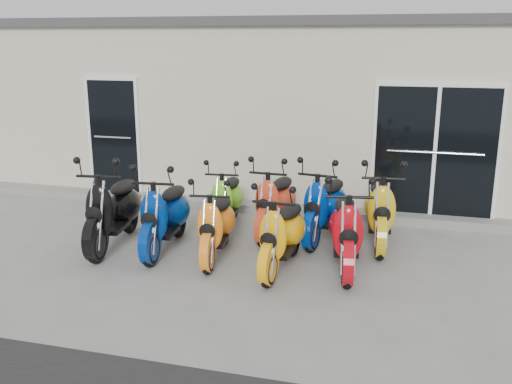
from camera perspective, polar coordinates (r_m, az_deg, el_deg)
ground at (r=8.28m, az=-1.09°, el=-6.06°), size 80.00×80.00×0.00m
building at (r=12.88m, az=5.40°, el=8.82°), size 14.00×6.00×3.20m
roof_cap at (r=12.80m, az=5.59°, el=16.31°), size 14.20×6.20×0.16m
front_step at (r=10.11m, az=2.10°, el=-1.68°), size 14.00×0.40×0.15m
door_left at (r=11.12m, az=-14.02°, el=5.69°), size 1.07×0.08×2.22m
door_right at (r=9.75m, az=17.47°, el=4.18°), size 2.02×0.08×2.22m
scooter_front_black at (r=8.57m, az=-14.13°, el=-0.71°), size 0.94×2.03×1.45m
scooter_front_blue at (r=8.27m, az=-9.11°, el=-1.29°), size 0.82×1.90×1.37m
scooter_front_orange_a at (r=7.90m, az=-4.01°, el=-2.38°), size 0.82×1.75×1.24m
scooter_front_orange_b at (r=7.48m, az=2.66°, el=-3.23°), size 0.75×1.77×1.28m
scooter_front_red at (r=7.60m, az=9.05°, el=-2.73°), size 0.95×1.94×1.38m
scooter_back_green at (r=9.15m, az=-2.91°, el=-0.02°), size 0.77×1.70×1.22m
scooter_back_red at (r=8.85m, az=1.96°, el=-0.15°), size 0.75×1.83×1.33m
scooter_back_blue at (r=8.69m, az=6.95°, el=-0.44°), size 0.94×1.92×1.36m
scooter_back_yellow at (r=8.60m, az=12.34°, el=-0.76°), size 0.85×1.92×1.38m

